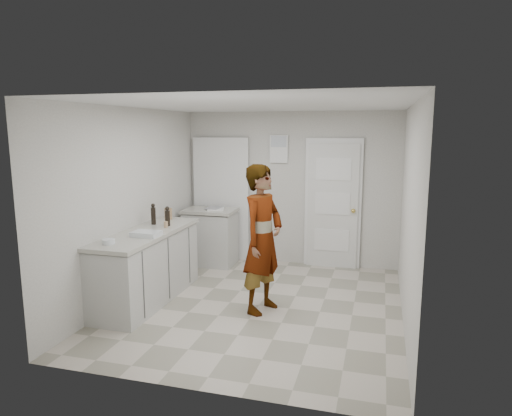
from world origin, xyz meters
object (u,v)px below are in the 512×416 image
(oil_cruet_a, at_px, (167,217))
(baking_dish, at_px, (146,234))
(person, at_px, (263,239))
(spice_jar, at_px, (166,225))
(oil_cruet_b, at_px, (153,214))
(egg_bowl, at_px, (109,242))
(cake_mix_box, at_px, (168,214))

(oil_cruet_a, height_order, baking_dish, oil_cruet_a)
(person, height_order, spice_jar, person)
(spice_jar, bearing_deg, oil_cruet_b, 150.30)
(oil_cruet_a, bearing_deg, egg_bowl, -100.44)
(oil_cruet_a, relative_size, oil_cruet_b, 0.91)
(baking_dish, bearing_deg, person, 12.86)
(cake_mix_box, bearing_deg, spice_jar, -65.69)
(person, height_order, egg_bowl, person)
(person, distance_m, cake_mix_box, 1.76)
(oil_cruet_b, height_order, egg_bowl, oil_cruet_b)
(spice_jar, bearing_deg, baking_dish, -90.87)
(person, relative_size, oil_cruet_b, 6.20)
(oil_cruet_a, height_order, egg_bowl, oil_cruet_a)
(oil_cruet_b, bearing_deg, oil_cruet_a, -7.95)
(cake_mix_box, relative_size, baking_dish, 0.49)
(spice_jar, height_order, oil_cruet_b, oil_cruet_b)
(baking_dish, distance_m, egg_bowl, 0.51)
(cake_mix_box, xyz_separation_m, egg_bowl, (-0.01, -1.50, -0.05))
(cake_mix_box, relative_size, oil_cruet_a, 0.62)
(person, distance_m, oil_cruet_a, 1.45)
(cake_mix_box, height_order, oil_cruet_a, oil_cruet_a)
(spice_jar, bearing_deg, oil_cruet_a, 104.43)
(person, relative_size, spice_jar, 22.09)
(oil_cruet_a, distance_m, baking_dish, 0.64)
(person, relative_size, oil_cruet_a, 6.80)
(spice_jar, distance_m, oil_cruet_a, 0.15)
(oil_cruet_a, distance_m, egg_bowl, 1.11)
(spice_jar, bearing_deg, cake_mix_box, 112.81)
(oil_cruet_b, bearing_deg, egg_bowl, -88.64)
(oil_cruet_a, bearing_deg, cake_mix_box, 114.98)
(person, xyz_separation_m, spice_jar, (-1.38, 0.20, 0.06))
(oil_cruet_a, distance_m, oil_cruet_b, 0.23)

